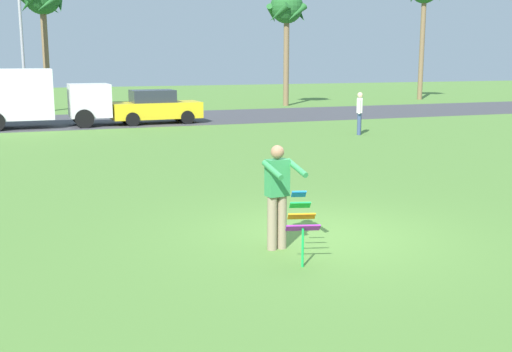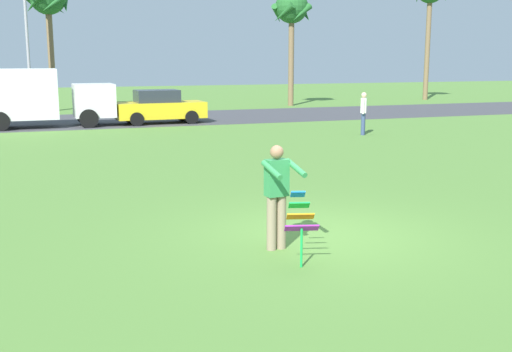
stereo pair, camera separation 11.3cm
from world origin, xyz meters
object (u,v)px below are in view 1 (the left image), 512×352
object	(u,v)px
parked_car_yellow	(155,107)
palm_tree_right_near	(42,1)
person_kite_flyer	(278,193)
parked_truck_white_box	(23,97)
palm_tree_centre_far	(287,11)
kite_held	(301,218)
person_walker_near	(360,112)
streetlight_pole	(22,41)

from	to	relation	value
parked_car_yellow	palm_tree_right_near	distance (m)	11.69
person_kite_flyer	palm_tree_right_near	distance (m)	30.49
parked_truck_white_box	palm_tree_centre_far	bearing A→B (deg)	27.32
kite_held	parked_car_yellow	xyz separation A→B (m)	(2.01, 21.45, 0.06)
person_kite_flyer	person_walker_near	size ratio (longest dim) A/B	1.00
palm_tree_right_near	person_walker_near	xyz separation A→B (m)	(11.45, -16.55, -5.34)
parked_car_yellow	person_walker_near	world-z (taller)	person_walker_near
palm_tree_centre_far	parked_car_yellow	bearing A→B (deg)	-140.87
parked_truck_white_box	person_walker_near	bearing A→B (deg)	-29.49
parked_truck_white_box	person_kite_flyer	bearing A→B (deg)	-79.50
streetlight_pole	person_walker_near	world-z (taller)	streetlight_pole
parked_truck_white_box	streetlight_pole	distance (m)	8.17
palm_tree_right_near	streetlight_pole	bearing A→B (deg)	-129.30
kite_held	palm_tree_centre_far	world-z (taller)	palm_tree_centre_far
person_kite_flyer	streetlight_pole	xyz separation A→B (m)	(-3.68, 28.40, 3.05)
parked_truck_white_box	parked_car_yellow	world-z (taller)	parked_truck_white_box
palm_tree_right_near	palm_tree_centre_far	xyz separation A→B (m)	(14.78, -0.93, -0.26)
person_kite_flyer	parked_truck_white_box	distance (m)	21.00
parked_car_yellow	streetlight_pole	xyz separation A→B (m)	(-5.76, 7.75, 3.22)
kite_held	parked_car_yellow	size ratio (longest dim) A/B	0.25
kite_held	palm_tree_right_near	xyz separation A→B (m)	(-2.49, 30.73, 5.56)
streetlight_pole	palm_tree_right_near	bearing A→B (deg)	50.70
person_kite_flyer	person_walker_near	xyz separation A→B (m)	(9.02, 13.37, -0.02)
person_kite_flyer	kite_held	xyz separation A→B (m)	(0.06, -0.80, -0.23)
person_walker_near	palm_tree_centre_far	bearing A→B (deg)	77.97
person_kite_flyer	streetlight_pole	bearing A→B (deg)	97.38
parked_truck_white_box	palm_tree_right_near	xyz separation A→B (m)	(1.40, 9.29, 4.86)
person_kite_flyer	palm_tree_right_near	size ratio (longest dim) A/B	0.23
palm_tree_right_near	streetlight_pole	xyz separation A→B (m)	(-1.25, -1.53, -2.28)
parked_car_yellow	palm_tree_centre_far	bearing A→B (deg)	39.13
person_kite_flyer	palm_tree_right_near	world-z (taller)	palm_tree_right_near
kite_held	streetlight_pole	distance (m)	29.62
parked_truck_white_box	kite_held	bearing A→B (deg)	-79.72
palm_tree_right_near	palm_tree_centre_far	world-z (taller)	palm_tree_right_near
palm_tree_right_near	person_walker_near	world-z (taller)	palm_tree_right_near
kite_held	streetlight_pole	world-z (taller)	streetlight_pole
palm_tree_centre_far	person_walker_near	size ratio (longest dim) A/B	4.25
person_kite_flyer	kite_held	size ratio (longest dim) A/B	1.60
kite_held	parked_car_yellow	bearing A→B (deg)	84.63
person_kite_flyer	parked_car_yellow	xyz separation A→B (m)	(2.08, 20.64, -0.18)
person_kite_flyer	parked_truck_white_box	world-z (taller)	parked_truck_white_box
parked_car_yellow	person_walker_near	distance (m)	10.06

